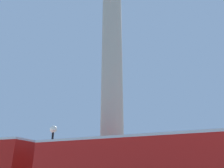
# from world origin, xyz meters

# --- Properties ---
(monument_column) EXTENTS (5.98, 5.98, 23.22)m
(monument_column) POSITION_xyz_m (0.00, 0.00, 7.09)
(monument_column) COLOR #A39E8E
(monument_column) RESTS_ON ground_plane
(street_lamp) EXTENTS (0.49, 0.49, 5.58)m
(street_lamp) POSITION_xyz_m (-2.89, -3.89, 3.49)
(street_lamp) COLOR black
(street_lamp) RESTS_ON ground_plane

